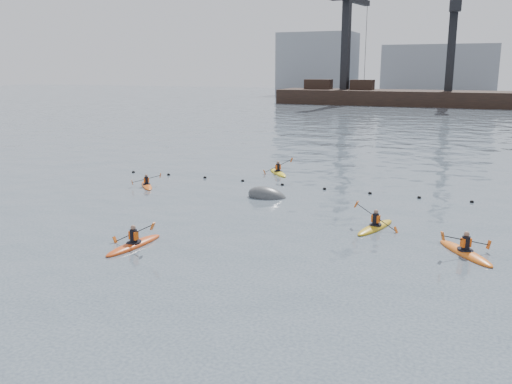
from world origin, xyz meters
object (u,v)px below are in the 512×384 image
kayaker_4 (465,252)px  mooring_buoy (268,197)px  kayaker_2 (147,185)px  kayaker_0 (134,244)px  kayaker_5 (278,172)px  kayaker_3 (375,226)px

kayaker_4 → mooring_buoy: (-11.61, 6.50, -0.11)m
kayaker_2 → kayaker_4: size_ratio=0.79×
kayaker_0 → kayaker_5: bearing=96.4°
kayaker_5 → mooring_buoy: bearing=-112.2°
kayaker_2 → mooring_buoy: (8.65, 0.21, -0.09)m
kayaker_3 → mooring_buoy: bearing=166.9°
kayaker_0 → mooring_buoy: kayaker_0 is taller
kayaker_2 → kayaker_5: (6.56, 7.69, 0.01)m
kayaker_2 → kayaker_4: 21.22m
kayaker_5 → mooring_buoy: kayaker_5 is taller
kayaker_0 → mooring_buoy: 11.26m
kayaker_3 → kayaker_5: kayaker_3 is taller
kayaker_4 → kayaker_2: bearing=-54.1°
kayaker_2 → kayaker_3: kayaker_3 is taller
kayaker_2 → kayaker_4: kayaker_4 is taller
kayaker_0 → mooring_buoy: (2.05, 11.07, -0.11)m
mooring_buoy → kayaker_5: bearing=105.6°
kayaker_4 → kayaker_5: (-13.71, 13.98, -0.01)m
kayaker_2 → kayaker_5: bearing=8.9°
kayaker_5 → mooring_buoy: size_ratio=1.23×
kayaker_3 → kayaker_5: 15.00m
kayaker_0 → kayaker_3: kayaker_0 is taller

